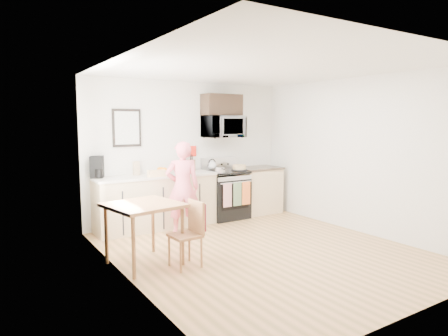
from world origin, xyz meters
TOP-DOWN VIEW (x-y plane):
  - floor at (0.00, 0.00)m, footprint 4.60×4.60m
  - back_wall at (0.00, 2.30)m, footprint 4.00×0.04m
  - front_wall at (0.00, -2.30)m, footprint 4.00×0.04m
  - left_wall at (-2.00, 0.00)m, footprint 0.04×4.60m
  - right_wall at (2.00, 0.00)m, footprint 0.04×4.60m
  - ceiling at (0.00, 0.00)m, footprint 4.00×4.60m
  - window at (-1.96, 0.80)m, footprint 0.06×1.40m
  - cabinet_left at (-0.80, 2.00)m, footprint 2.10×0.60m
  - countertop_left at (-0.80, 2.00)m, footprint 2.14×0.64m
  - cabinet_right at (1.43, 2.00)m, footprint 0.84×0.60m
  - countertop_right at (1.43, 2.00)m, footprint 0.88×0.64m
  - range at (0.63, 1.98)m, footprint 0.76×0.70m
  - microwave at (0.63, 2.08)m, footprint 0.76×0.51m
  - upper_cabinet at (0.63, 2.12)m, footprint 0.76×0.35m
  - wall_art at (-1.20, 2.28)m, footprint 0.50×0.04m
  - wall_trivet at (0.05, 2.28)m, footprint 0.20×0.02m
  - person at (-0.56, 1.45)m, footprint 0.66×0.56m
  - dining_table at (-1.65, 0.40)m, footprint 0.86×0.86m
  - chair at (-1.13, 0.03)m, footprint 0.41×0.38m
  - knife_block at (-0.00, 2.20)m, footprint 0.11×0.15m
  - utensil_crock at (-0.25, 2.16)m, footprint 0.11×0.11m
  - fruit_bowl at (-0.62, 2.13)m, footprint 0.30×0.30m
  - milk_carton at (-1.10, 2.13)m, footprint 0.10×0.10m
  - coffee_maker at (-1.75, 2.18)m, footprint 0.28×0.33m
  - bread_bag at (-0.87, 1.78)m, footprint 0.31×0.16m
  - cake at (0.88, 1.88)m, footprint 0.31×0.31m
  - kettle at (0.46, 2.20)m, footprint 0.17×0.17m
  - pot at (0.38, 1.78)m, footprint 0.19×0.31m

SIDE VIEW (x-z plane):
  - floor at x=0.00m, z-range 0.00..0.00m
  - range at x=0.63m, z-range -0.14..1.02m
  - cabinet_left at x=-0.80m, z-range 0.00..0.90m
  - cabinet_right at x=1.43m, z-range 0.00..0.90m
  - chair at x=-1.13m, z-range 0.12..0.97m
  - dining_table at x=-1.65m, z-range 0.31..1.12m
  - person at x=-0.56m, z-range 0.00..1.54m
  - countertop_left at x=-0.80m, z-range 0.90..0.94m
  - countertop_right at x=1.43m, z-range 0.90..0.94m
  - pot at x=0.38m, z-range 0.93..1.02m
  - cake at x=0.88m, z-range 0.92..1.03m
  - fruit_bowl at x=-0.62m, z-range 0.93..1.04m
  - bread_bag at x=-0.87m, z-range 0.94..1.05m
  - kettle at x=0.46m, z-range 0.91..1.13m
  - knife_block at x=0.00m, z-range 0.94..1.15m
  - milk_carton at x=-1.10m, z-range 0.94..1.18m
  - utensil_crock at x=-0.25m, z-range 0.91..1.24m
  - coffee_maker at x=-1.75m, z-range 0.93..1.29m
  - back_wall at x=0.00m, z-range 0.00..2.60m
  - front_wall at x=0.00m, z-range 0.00..2.60m
  - left_wall at x=-2.00m, z-range 0.00..2.60m
  - right_wall at x=2.00m, z-range 0.00..2.60m
  - wall_trivet at x=0.05m, z-range 1.20..1.40m
  - window at x=-1.96m, z-range 0.80..2.30m
  - wall_art at x=-1.20m, z-range 1.43..2.08m
  - microwave at x=0.63m, z-range 1.55..1.97m
  - upper_cabinet at x=0.63m, z-range 1.98..2.38m
  - ceiling at x=0.00m, z-range 2.58..2.62m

